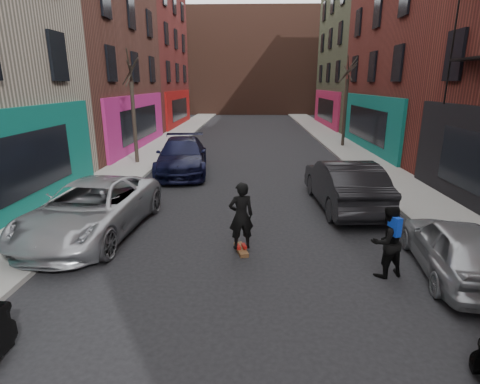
# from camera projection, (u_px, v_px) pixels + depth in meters

# --- Properties ---
(sidewalk_left) EXTENTS (2.50, 84.00, 0.13)m
(sidewalk_left) POSITION_uv_depth(u_px,v_px,m) (178.00, 134.00, 31.73)
(sidewalk_left) COLOR gray
(sidewalk_left) RESTS_ON ground
(sidewalk_right) EXTENTS (2.50, 84.00, 0.13)m
(sidewalk_right) POSITION_uv_depth(u_px,v_px,m) (326.00, 135.00, 31.37)
(sidewalk_right) COLOR gray
(sidewalk_right) RESTS_ON ground
(building_far) EXTENTS (40.00, 10.00, 14.00)m
(building_far) POSITION_uv_depth(u_px,v_px,m) (252.00, 63.00, 54.56)
(building_far) COLOR #47281E
(building_far) RESTS_ON ground
(tree_left_far) EXTENTS (2.00, 2.00, 6.50)m
(tree_left_far) POSITION_uv_depth(u_px,v_px,m) (132.00, 100.00, 19.29)
(tree_left_far) COLOR black
(tree_left_far) RESTS_ON sidewalk_left
(tree_right_far) EXTENTS (2.00, 2.00, 6.80)m
(tree_right_far) POSITION_uv_depth(u_px,v_px,m) (346.00, 94.00, 24.64)
(tree_right_far) COLOR black
(tree_right_far) RESTS_ON sidewalk_right
(parked_left_far) EXTENTS (3.00, 5.73, 1.54)m
(parked_left_far) POSITION_uv_depth(u_px,v_px,m) (92.00, 209.00, 10.71)
(parked_left_far) COLOR #97999F
(parked_left_far) RESTS_ON ground
(parked_left_end) EXTENTS (2.96, 5.95, 1.66)m
(parked_left_end) POSITION_uv_depth(u_px,v_px,m) (182.00, 156.00, 18.14)
(parked_left_end) COLOR black
(parked_left_end) RESTS_ON ground
(parked_right_far) EXTENTS (2.08, 4.10, 1.34)m
(parked_right_far) POSITION_uv_depth(u_px,v_px,m) (457.00, 248.00, 8.41)
(parked_right_far) COLOR #979A9F
(parked_right_far) RESTS_ON ground
(parked_right_end) EXTENTS (2.06, 5.24, 1.70)m
(parked_right_end) POSITION_uv_depth(u_px,v_px,m) (344.00, 184.00, 13.04)
(parked_right_end) COLOR black
(parked_right_end) RESTS_ON ground
(skateboard) EXTENTS (0.42, 0.83, 0.10)m
(skateboard) POSITION_uv_depth(u_px,v_px,m) (241.00, 250.00, 9.76)
(skateboard) COLOR brown
(skateboard) RESTS_ON ground
(skateboarder) EXTENTS (0.73, 0.57, 1.77)m
(skateboarder) POSITION_uv_depth(u_px,v_px,m) (241.00, 216.00, 9.50)
(skateboarder) COLOR black
(skateboarder) RESTS_ON skateboard
(pedestrian) EXTENTS (0.97, 0.86, 1.66)m
(pedestrian) POSITION_uv_depth(u_px,v_px,m) (387.00, 241.00, 8.33)
(pedestrian) COLOR black
(pedestrian) RESTS_ON ground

